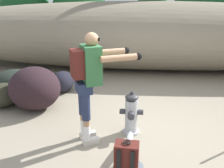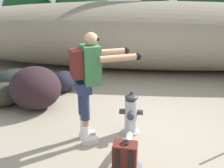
{
  "view_description": "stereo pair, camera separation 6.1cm",
  "coord_description": "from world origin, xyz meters",
  "px_view_note": "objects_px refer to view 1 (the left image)",
  "views": [
    {
      "loc": [
        -0.1,
        -3.6,
        2.12
      ],
      "look_at": [
        -0.51,
        0.29,
        0.75
      ],
      "focal_mm": 38.55,
      "sensor_mm": 36.0,
      "label": 1
    },
    {
      "loc": [
        -0.04,
        -3.59,
        2.12
      ],
      "look_at": [
        -0.51,
        0.29,
        0.75
      ],
      "focal_mm": 38.55,
      "sensor_mm": 36.0,
      "label": 2
    }
  ],
  "objects_px": {
    "spare_backpack": "(127,159)",
    "utility_worker": "(90,75)",
    "boulder_mid": "(35,88)",
    "boulder_small": "(2,95)",
    "boulder_outlier": "(63,82)",
    "fire_hydrant": "(131,114)",
    "boulder_large": "(17,82)"
  },
  "relations": [
    {
      "from": "spare_backpack",
      "to": "utility_worker",
      "type": "bearing_deg",
      "value": 43.04
    },
    {
      "from": "boulder_mid",
      "to": "boulder_small",
      "type": "bearing_deg",
      "value": 174.47
    },
    {
      "from": "boulder_mid",
      "to": "boulder_small",
      "type": "height_order",
      "value": "boulder_mid"
    },
    {
      "from": "utility_worker",
      "to": "boulder_small",
      "type": "bearing_deg",
      "value": 125.79
    },
    {
      "from": "boulder_outlier",
      "to": "utility_worker",
      "type": "bearing_deg",
      "value": -62.02
    },
    {
      "from": "fire_hydrant",
      "to": "boulder_large",
      "type": "xyz_separation_m",
      "value": [
        -2.75,
        1.52,
        -0.05
      ]
    },
    {
      "from": "fire_hydrant",
      "to": "boulder_large",
      "type": "distance_m",
      "value": 3.14
    },
    {
      "from": "utility_worker",
      "to": "boulder_large",
      "type": "bearing_deg",
      "value": 113.63
    },
    {
      "from": "fire_hydrant",
      "to": "boulder_outlier",
      "type": "bearing_deg",
      "value": 133.95
    },
    {
      "from": "utility_worker",
      "to": "spare_backpack",
      "type": "relative_size",
      "value": 3.62
    },
    {
      "from": "boulder_large",
      "to": "utility_worker",
      "type": "bearing_deg",
      "value": -40.31
    },
    {
      "from": "utility_worker",
      "to": "boulder_mid",
      "type": "relative_size",
      "value": 1.63
    },
    {
      "from": "boulder_outlier",
      "to": "boulder_mid",
      "type": "bearing_deg",
      "value": -104.39
    },
    {
      "from": "boulder_small",
      "to": "fire_hydrant",
      "type": "bearing_deg",
      "value": -17.13
    },
    {
      "from": "fire_hydrant",
      "to": "utility_worker",
      "type": "distance_m",
      "value": 1.0
    },
    {
      "from": "utility_worker",
      "to": "fire_hydrant",
      "type": "bearing_deg",
      "value": -0.37
    },
    {
      "from": "boulder_large",
      "to": "boulder_small",
      "type": "bearing_deg",
      "value": -89.32
    },
    {
      "from": "utility_worker",
      "to": "boulder_small",
      "type": "xyz_separation_m",
      "value": [
        -2.13,
        1.14,
        -0.85
      ]
    },
    {
      "from": "utility_worker",
      "to": "boulder_mid",
      "type": "height_order",
      "value": "utility_worker"
    },
    {
      "from": "fire_hydrant",
      "to": "boulder_mid",
      "type": "relative_size",
      "value": 0.71
    },
    {
      "from": "boulder_mid",
      "to": "boulder_small",
      "type": "relative_size",
      "value": 1.3
    },
    {
      "from": "utility_worker",
      "to": "boulder_outlier",
      "type": "height_order",
      "value": "utility_worker"
    },
    {
      "from": "boulder_large",
      "to": "boulder_outlier",
      "type": "distance_m",
      "value": 1.07
    },
    {
      "from": "fire_hydrant",
      "to": "boulder_small",
      "type": "relative_size",
      "value": 0.92
    },
    {
      "from": "spare_backpack",
      "to": "boulder_outlier",
      "type": "xyz_separation_m",
      "value": [
        -1.69,
        2.79,
        0.04
      ]
    },
    {
      "from": "boulder_mid",
      "to": "fire_hydrant",
      "type": "bearing_deg",
      "value": -21.34
    },
    {
      "from": "fire_hydrant",
      "to": "boulder_outlier",
      "type": "height_order",
      "value": "fire_hydrant"
    },
    {
      "from": "boulder_small",
      "to": "boulder_mid",
      "type": "bearing_deg",
      "value": -5.53
    },
    {
      "from": "boulder_large",
      "to": "boulder_outlier",
      "type": "height_order",
      "value": "boulder_large"
    },
    {
      "from": "boulder_small",
      "to": "boulder_outlier",
      "type": "bearing_deg",
      "value": 42.22
    },
    {
      "from": "fire_hydrant",
      "to": "spare_backpack",
      "type": "distance_m",
      "value": 1.02
    },
    {
      "from": "boulder_large",
      "to": "boulder_mid",
      "type": "distance_m",
      "value": 1.09
    }
  ]
}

